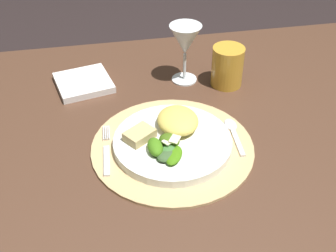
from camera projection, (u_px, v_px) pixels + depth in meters
The scene contains 11 objects.
dining_table at pixel (185, 162), 1.04m from camera, with size 1.37×0.86×0.73m.
placemat at pixel (172, 147), 0.91m from camera, with size 0.34×0.34×0.01m, color tan.
dinner_plate at pixel (173, 142), 0.90m from camera, with size 0.25×0.25×0.02m, color silver.
pasta_serving at pixel (178, 120), 0.92m from camera, with size 0.10×0.09×0.03m, color #DDC256.
salad_greens at pixel (166, 148), 0.86m from camera, with size 0.07×0.10×0.03m.
bread_piece at pixel (140, 135), 0.89m from camera, with size 0.06×0.04×0.02m, color tan.
fork at pixel (107, 152), 0.89m from camera, with size 0.02×0.15×0.00m.
spoon at pixel (233, 130), 0.94m from camera, with size 0.03×0.13×0.01m.
napkin at pixel (84, 83), 1.09m from camera, with size 0.13×0.13×0.02m, color white.
wine_glass at pixel (185, 42), 1.05m from camera, with size 0.08×0.08×0.15m.
amber_tumbler at pixel (227, 66), 1.08m from camera, with size 0.08×0.08×0.10m, color gold.
Camera 1 is at (-0.18, -0.75, 1.32)m, focal length 46.52 mm.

